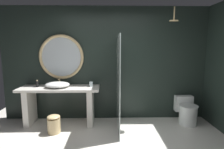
{
  "coord_description": "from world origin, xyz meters",
  "views": [
    {
      "loc": [
        0.02,
        -2.38,
        1.71
      ],
      "look_at": [
        0.1,
        0.98,
        1.19
      ],
      "focal_mm": 29.5,
      "sensor_mm": 36.0,
      "label": 1
    }
  ],
  "objects_px": {
    "round_wall_mirror": "(61,57)",
    "waste_bin": "(54,124)",
    "vessel_sink": "(57,85)",
    "rain_shower_head": "(174,19)",
    "tumbler_cup": "(91,84)",
    "toilet": "(187,111)",
    "soap_dispenser": "(37,84)"
  },
  "relations": [
    {
      "from": "vessel_sink",
      "to": "waste_bin",
      "type": "height_order",
      "value": "vessel_sink"
    },
    {
      "from": "toilet",
      "to": "vessel_sink",
      "type": "bearing_deg",
      "value": -180.0
    },
    {
      "from": "toilet",
      "to": "waste_bin",
      "type": "height_order",
      "value": "toilet"
    },
    {
      "from": "rain_shower_head",
      "to": "soap_dispenser",
      "type": "bearing_deg",
      "value": 177.09
    },
    {
      "from": "soap_dispenser",
      "to": "tumbler_cup",
      "type": "bearing_deg",
      "value": 0.71
    },
    {
      "from": "rain_shower_head",
      "to": "toilet",
      "type": "height_order",
      "value": "rain_shower_head"
    },
    {
      "from": "soap_dispenser",
      "to": "vessel_sink",
      "type": "bearing_deg",
      "value": -7.73
    },
    {
      "from": "toilet",
      "to": "round_wall_mirror",
      "type": "bearing_deg",
      "value": 174.0
    },
    {
      "from": "round_wall_mirror",
      "to": "waste_bin",
      "type": "relative_size",
      "value": 2.73
    },
    {
      "from": "waste_bin",
      "to": "round_wall_mirror",
      "type": "bearing_deg",
      "value": 88.17
    },
    {
      "from": "vessel_sink",
      "to": "toilet",
      "type": "height_order",
      "value": "vessel_sink"
    },
    {
      "from": "rain_shower_head",
      "to": "round_wall_mirror",
      "type": "bearing_deg",
      "value": 170.96
    },
    {
      "from": "round_wall_mirror",
      "to": "soap_dispenser",
      "type": "bearing_deg",
      "value": -154.54
    },
    {
      "from": "round_wall_mirror",
      "to": "toilet",
      "type": "xyz_separation_m",
      "value": [
        2.82,
        -0.3,
        -1.2
      ]
    },
    {
      "from": "rain_shower_head",
      "to": "toilet",
      "type": "xyz_separation_m",
      "value": [
        0.42,
        0.08,
        -1.98
      ]
    },
    {
      "from": "vessel_sink",
      "to": "round_wall_mirror",
      "type": "xyz_separation_m",
      "value": [
        0.03,
        0.3,
        0.58
      ]
    },
    {
      "from": "soap_dispenser",
      "to": "waste_bin",
      "type": "bearing_deg",
      "value": -45.8
    },
    {
      "from": "vessel_sink",
      "to": "tumbler_cup",
      "type": "relative_size",
      "value": 4.89
    },
    {
      "from": "soap_dispenser",
      "to": "rain_shower_head",
      "type": "distance_m",
      "value": 3.19
    },
    {
      "from": "vessel_sink",
      "to": "tumbler_cup",
      "type": "height_order",
      "value": "vessel_sink"
    },
    {
      "from": "round_wall_mirror",
      "to": "waste_bin",
      "type": "distance_m",
      "value": 1.47
    },
    {
      "from": "rain_shower_head",
      "to": "tumbler_cup",
      "type": "bearing_deg",
      "value": 174.63
    },
    {
      "from": "rain_shower_head",
      "to": "waste_bin",
      "type": "bearing_deg",
      "value": -172.1
    },
    {
      "from": "round_wall_mirror",
      "to": "waste_bin",
      "type": "height_order",
      "value": "round_wall_mirror"
    },
    {
      "from": "rain_shower_head",
      "to": "vessel_sink",
      "type": "bearing_deg",
      "value": 178.0
    },
    {
      "from": "rain_shower_head",
      "to": "waste_bin",
      "type": "height_order",
      "value": "rain_shower_head"
    },
    {
      "from": "tumbler_cup",
      "to": "soap_dispenser",
      "type": "bearing_deg",
      "value": -179.29
    },
    {
      "from": "vessel_sink",
      "to": "waste_bin",
      "type": "bearing_deg",
      "value": -88.42
    },
    {
      "from": "waste_bin",
      "to": "vessel_sink",
      "type": "bearing_deg",
      "value": 91.58
    },
    {
      "from": "soap_dispenser",
      "to": "toilet",
      "type": "distance_m",
      "value": 3.37
    },
    {
      "from": "tumbler_cup",
      "to": "vessel_sink",
      "type": "bearing_deg",
      "value": -173.87
    },
    {
      "from": "toilet",
      "to": "waste_bin",
      "type": "distance_m",
      "value": 2.87
    }
  ]
}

